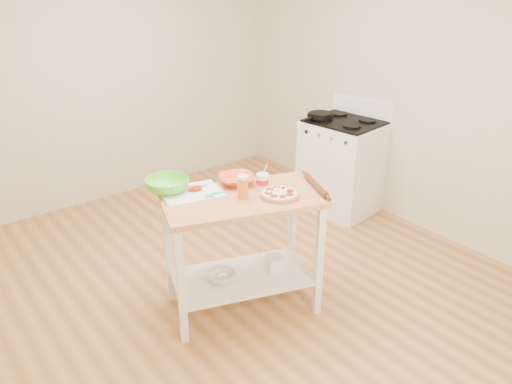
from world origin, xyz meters
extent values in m
cube|color=#B77A43|center=(0.00, 0.00, -0.01)|extent=(4.00, 4.50, 0.02)
cube|color=beige|center=(0.00, 2.26, 1.35)|extent=(4.00, 0.02, 2.70)
cube|color=beige|center=(2.01, 0.00, 1.35)|extent=(0.02, 4.50, 2.70)
cube|color=tan|center=(-0.09, -0.21, 0.88)|extent=(1.20, 0.90, 0.04)
cube|color=white|center=(-0.09, -0.21, 0.25)|extent=(1.10, 0.82, 0.02)
cube|color=white|center=(-0.64, -0.28, 0.43)|extent=(0.06, 0.06, 0.86)
cube|color=white|center=(-0.47, 0.18, 0.43)|extent=(0.06, 0.06, 0.86)
cube|color=white|center=(0.28, -0.61, 0.43)|extent=(0.06, 0.06, 0.86)
cube|color=white|center=(0.45, -0.14, 0.43)|extent=(0.06, 0.06, 0.86)
cube|color=white|center=(1.69, 0.49, 0.46)|extent=(0.69, 0.78, 0.92)
cube|color=black|center=(1.69, 0.49, 0.93)|extent=(0.64, 0.73, 0.02)
cube|color=white|center=(1.97, 0.53, 1.02)|extent=(0.12, 0.71, 0.18)
cylinder|color=black|center=(1.54, 0.69, 0.98)|extent=(0.26, 0.26, 0.03)
cube|color=black|center=(1.34, 0.67, 0.98)|extent=(0.16, 0.04, 0.02)
cylinder|color=tan|center=(0.11, -0.37, 0.91)|extent=(0.27, 0.27, 0.02)
cylinder|color=tan|center=(0.11, -0.37, 0.92)|extent=(0.27, 0.27, 0.01)
cylinder|color=white|center=(0.11, -0.37, 0.92)|extent=(0.24, 0.24, 0.01)
cylinder|color=#B61C07|center=(0.18, -0.40, 0.93)|extent=(0.05, 0.05, 0.01)
cylinder|color=#B61C07|center=(0.19, -0.34, 0.93)|extent=(0.05, 0.05, 0.01)
cylinder|color=#B61C07|center=(0.14, -0.30, 0.93)|extent=(0.05, 0.05, 0.01)
cylinder|color=#B61C07|center=(0.09, -0.29, 0.93)|extent=(0.05, 0.05, 0.01)
cylinder|color=#B61C07|center=(0.04, -0.33, 0.93)|extent=(0.05, 0.05, 0.01)
cylinder|color=#B61C07|center=(0.04, -0.39, 0.93)|extent=(0.05, 0.05, 0.01)
cylinder|color=#B61C07|center=(0.08, -0.44, 0.93)|extent=(0.05, 0.05, 0.01)
cylinder|color=#B61C07|center=(0.14, -0.44, 0.93)|extent=(0.05, 0.05, 0.01)
sphere|color=white|center=(0.18, -0.37, 0.93)|extent=(0.03, 0.03, 0.03)
sphere|color=white|center=(0.13, -0.32, 0.93)|extent=(0.03, 0.03, 0.03)
sphere|color=white|center=(0.06, -0.33, 0.93)|extent=(0.03, 0.03, 0.03)
plane|color=#1F5614|center=(0.16, -0.40, 0.93)|extent=(0.03, 0.03, 0.00)
plane|color=#1F5614|center=(0.18, -0.34, 0.93)|extent=(0.03, 0.03, 0.00)
plane|color=#1F5614|center=(0.12, -0.32, 0.93)|extent=(0.03, 0.03, 0.00)
plane|color=#1F5614|center=(0.07, -0.33, 0.93)|extent=(0.03, 0.03, 0.00)
cube|color=white|center=(-0.34, 0.03, 0.91)|extent=(0.45, 0.38, 0.01)
cube|color=#F4EACC|center=(-0.44, 0.12, 0.92)|extent=(0.03, 0.03, 0.02)
cube|color=#F4EACC|center=(-0.41, 0.12, 0.92)|extent=(0.03, 0.03, 0.02)
cube|color=#F4EACC|center=(-0.37, 0.11, 0.92)|extent=(0.03, 0.03, 0.02)
cube|color=#F4EACC|center=(-0.43, 0.16, 0.92)|extent=(0.03, 0.03, 0.02)
cube|color=#F4EACC|center=(-0.40, 0.15, 0.92)|extent=(0.03, 0.03, 0.02)
cube|color=#F4EACC|center=(-0.37, 0.14, 0.92)|extent=(0.03, 0.03, 0.02)
cylinder|color=#B61C07|center=(-0.31, 0.05, 0.92)|extent=(0.07, 0.07, 0.01)
cylinder|color=#B61C07|center=(-0.30, 0.04, 0.92)|extent=(0.07, 0.07, 0.01)
cylinder|color=#B61C07|center=(-0.29, 0.04, 0.93)|extent=(0.07, 0.07, 0.01)
cube|color=#36B9BC|center=(-0.27, -0.10, 0.92)|extent=(0.07, 0.05, 0.01)
cylinder|color=#36B9BC|center=(-0.20, -0.10, 0.92)|extent=(0.10, 0.04, 0.01)
cube|color=silver|center=(-0.28, 0.10, 0.91)|extent=(0.17, 0.11, 0.00)
cube|color=black|center=(-0.40, 0.16, 0.92)|extent=(0.10, 0.07, 0.01)
imported|color=#E8521E|center=(0.01, -0.02, 0.93)|extent=(0.33, 0.33, 0.06)
imported|color=#57DD2B|center=(-0.45, 0.16, 0.95)|extent=(0.38, 0.38, 0.09)
cylinder|color=orange|center=(-0.10, -0.23, 0.97)|extent=(0.07, 0.07, 0.14)
cylinder|color=white|center=(-0.10, -0.23, 1.05)|extent=(0.08, 0.08, 0.02)
cylinder|color=white|center=(0.10, -0.20, 0.95)|extent=(0.09, 0.09, 0.11)
cylinder|color=red|center=(0.10, -0.20, 0.95)|extent=(0.09, 0.09, 0.04)
cylinder|color=silver|center=(0.12, -0.20, 1.04)|extent=(0.01, 0.06, 0.11)
cylinder|color=#5B3114|center=(0.39, -0.43, 0.92)|extent=(0.18, 0.36, 0.04)
imported|color=silver|center=(-0.25, -0.17, 0.29)|extent=(0.22, 0.22, 0.06)
cube|color=white|center=(0.15, -0.29, 0.31)|extent=(0.14, 0.14, 0.11)
camera|label=1|loc=(-1.89, -2.67, 2.33)|focal=35.00mm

